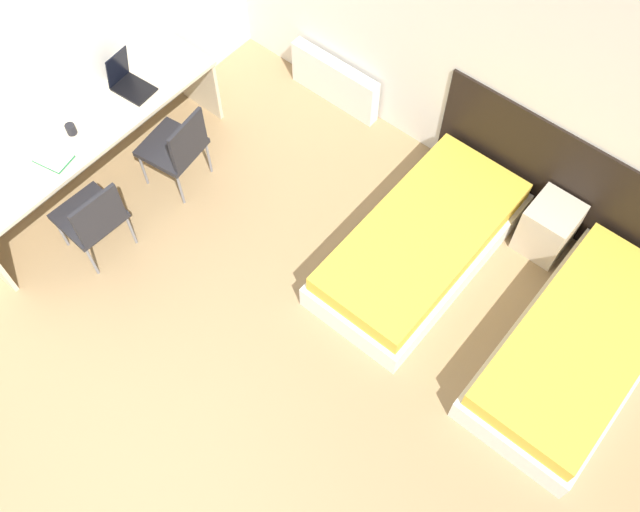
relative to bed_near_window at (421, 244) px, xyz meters
The scene contains 14 objects.
ground_plane 3.01m from the bed_near_window, 98.20° to the right, with size 20.00×20.00×0.00m, color #9E7F56.
wall_back 1.61m from the bed_near_window, 112.25° to the left, with size 5.88×0.05×2.70m.
wall_left 3.26m from the bed_near_window, 161.34° to the right, with size 0.05×5.00×2.70m.
headboard_panel 1.29m from the bed_near_window, 54.38° to the left, with size 2.49×0.03×1.05m.
bed_near_window is the anchor object (origin of this frame).
bed_near_door 1.45m from the bed_near_window, ahead, with size 0.95×1.96×0.42m.
nightstand 1.06m from the bed_near_window, 46.98° to the left, with size 0.38×0.41×0.50m.
radiator 1.91m from the bed_near_window, 150.92° to the left, with size 0.96×0.12×0.47m.
desk 2.86m from the bed_near_window, 155.93° to the right, with size 0.56×2.46×0.73m.
chair_near_laptop 2.21m from the bed_near_window, 161.75° to the right, with size 0.53×0.53×0.85m.
chair_near_notebook 2.65m from the bed_near_window, 142.09° to the right, with size 0.49×0.49×0.85m.
laptop 2.79m from the bed_near_window, 166.96° to the right, with size 0.36×0.27×0.34m.
open_notebook 3.01m from the bed_near_window, 149.12° to the right, with size 0.31×0.25×0.02m.
mug 2.98m from the bed_near_window, 154.64° to the right, with size 0.08×0.08×0.09m.
Camera 1 is at (1.76, 0.09, 5.16)m, focal length 40.00 mm.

